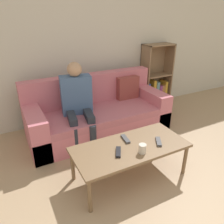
{
  "coord_description": "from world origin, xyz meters",
  "views": [
    {
      "loc": [
        -1.04,
        -0.56,
        1.68
      ],
      "look_at": [
        0.08,
        1.58,
        0.57
      ],
      "focal_mm": 35.0,
      "sensor_mm": 36.0,
      "label": 1
    }
  ],
  "objects_px": {
    "cup_near": "(142,149)",
    "tv_remote_0": "(125,139)",
    "tv_remote_2": "(118,152)",
    "bookshelf": "(154,84)",
    "couch": "(98,115)",
    "person_adult": "(77,98)",
    "tv_remote_1": "(159,142)",
    "coffee_table": "(130,149)"
  },
  "relations": [
    {
      "from": "coffee_table",
      "to": "tv_remote_2",
      "type": "distance_m",
      "value": 0.19
    },
    {
      "from": "couch",
      "to": "cup_near",
      "type": "distance_m",
      "value": 1.27
    },
    {
      "from": "cup_near",
      "to": "tv_remote_1",
      "type": "relative_size",
      "value": 0.56
    },
    {
      "from": "bookshelf",
      "to": "person_adult",
      "type": "xyz_separation_m",
      "value": [
        -1.72,
        -0.53,
        0.19
      ]
    },
    {
      "from": "person_adult",
      "to": "tv_remote_1",
      "type": "distance_m",
      "value": 1.24
    },
    {
      "from": "cup_near",
      "to": "tv_remote_0",
      "type": "relative_size",
      "value": 0.55
    },
    {
      "from": "cup_near",
      "to": "tv_remote_1",
      "type": "height_order",
      "value": "cup_near"
    },
    {
      "from": "couch",
      "to": "person_adult",
      "type": "height_order",
      "value": "person_adult"
    },
    {
      "from": "couch",
      "to": "person_adult",
      "type": "bearing_deg",
      "value": -167.01
    },
    {
      "from": "couch",
      "to": "tv_remote_2",
      "type": "xyz_separation_m",
      "value": [
        -0.29,
        -1.14,
        0.14
      ]
    },
    {
      "from": "person_adult",
      "to": "tv_remote_0",
      "type": "relative_size",
      "value": 6.26
    },
    {
      "from": "coffee_table",
      "to": "cup_near",
      "type": "height_order",
      "value": "cup_near"
    },
    {
      "from": "cup_near",
      "to": "tv_remote_1",
      "type": "xyz_separation_m",
      "value": [
        0.26,
        0.07,
        -0.04
      ]
    },
    {
      "from": "bookshelf",
      "to": "cup_near",
      "type": "height_order",
      "value": "bookshelf"
    },
    {
      "from": "cup_near",
      "to": "tv_remote_2",
      "type": "distance_m",
      "value": 0.24
    },
    {
      "from": "couch",
      "to": "tv_remote_1",
      "type": "xyz_separation_m",
      "value": [
        0.19,
        -1.18,
        0.14
      ]
    },
    {
      "from": "person_adult",
      "to": "tv_remote_0",
      "type": "bearing_deg",
      "value": -65.83
    },
    {
      "from": "tv_remote_2",
      "to": "couch",
      "type": "bearing_deg",
      "value": 105.27
    },
    {
      "from": "couch",
      "to": "tv_remote_2",
      "type": "height_order",
      "value": "couch"
    },
    {
      "from": "tv_remote_1",
      "to": "tv_remote_2",
      "type": "distance_m",
      "value": 0.48
    },
    {
      "from": "bookshelf",
      "to": "couch",
      "type": "bearing_deg",
      "value": -161.89
    },
    {
      "from": "coffee_table",
      "to": "tv_remote_1",
      "type": "relative_size",
      "value": 7.16
    },
    {
      "from": "tv_remote_1",
      "to": "couch",
      "type": "bearing_deg",
      "value": 130.39
    },
    {
      "from": "tv_remote_0",
      "to": "tv_remote_2",
      "type": "bearing_deg",
      "value": -128.47
    },
    {
      "from": "bookshelf",
      "to": "tv_remote_2",
      "type": "xyz_separation_m",
      "value": [
        -1.67,
        -1.6,
        -0.02
      ]
    },
    {
      "from": "couch",
      "to": "bookshelf",
      "type": "bearing_deg",
      "value": 18.11
    },
    {
      "from": "coffee_table",
      "to": "tv_remote_2",
      "type": "bearing_deg",
      "value": -164.25
    },
    {
      "from": "bookshelf",
      "to": "coffee_table",
      "type": "distance_m",
      "value": 2.16
    },
    {
      "from": "tv_remote_1",
      "to": "cup_near",
      "type": "bearing_deg",
      "value": -132.86
    },
    {
      "from": "couch",
      "to": "cup_near",
      "type": "bearing_deg",
      "value": -93.52
    },
    {
      "from": "coffee_table",
      "to": "bookshelf",
      "type": "bearing_deg",
      "value": 45.9
    },
    {
      "from": "coffee_table",
      "to": "cup_near",
      "type": "bearing_deg",
      "value": -75.39
    },
    {
      "from": "tv_remote_2",
      "to": "cup_near",
      "type": "bearing_deg",
      "value": 2.85
    },
    {
      "from": "person_adult",
      "to": "tv_remote_0",
      "type": "distance_m",
      "value": 0.94
    },
    {
      "from": "bookshelf",
      "to": "tv_remote_2",
      "type": "bearing_deg",
      "value": -136.34
    },
    {
      "from": "bookshelf",
      "to": "tv_remote_0",
      "type": "relative_size",
      "value": 6.64
    },
    {
      "from": "couch",
      "to": "tv_remote_1",
      "type": "relative_size",
      "value": 11.99
    },
    {
      "from": "person_adult",
      "to": "cup_near",
      "type": "distance_m",
      "value": 1.22
    },
    {
      "from": "couch",
      "to": "tv_remote_2",
      "type": "distance_m",
      "value": 1.19
    },
    {
      "from": "coffee_table",
      "to": "tv_remote_0",
      "type": "bearing_deg",
      "value": 83.19
    },
    {
      "from": "cup_near",
      "to": "tv_remote_0",
      "type": "xyz_separation_m",
      "value": [
        -0.03,
        0.29,
        -0.04
      ]
    },
    {
      "from": "person_adult",
      "to": "tv_remote_2",
      "type": "height_order",
      "value": "person_adult"
    }
  ]
}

